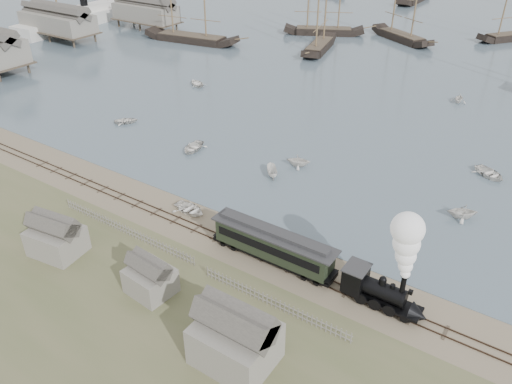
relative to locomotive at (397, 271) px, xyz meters
The scene contains 21 objects.
ground 21.62m from the locomotive, behind, with size 600.00×600.00×0.00m, color gray.
rail_track 21.52m from the locomotive, behind, with size 120.00×1.80×0.16m.
picket_fence_west 28.37m from the locomotive, 169.72° to the right, with size 19.00×0.10×1.20m, color gray, non-canonical shape.
picket_fence_east 11.10m from the locomotive, 147.31° to the right, with size 15.00×0.10×1.20m, color gray, non-canonical shape.
shed_left 33.25m from the locomotive, 160.50° to the right, with size 5.00×4.00×4.10m, color gray, non-canonical shape.
shed_mid 21.98m from the locomotive, 152.33° to the right, with size 4.00×3.50×3.60m, color gray, non-canonical shape.
shed_right 15.12m from the locomotive, 123.92° to the right, with size 6.00×5.00×5.10m, color gray, non-canonical shape.
western_wharf 105.77m from the locomotive, 156.60° to the left, with size 36.00×56.00×8.00m, color gray, non-canonical shape.
locomotive is the anchor object (origin of this frame).
passenger_coach 12.41m from the locomotive, behind, with size 13.32×2.57×3.23m.
beached_dinghy 25.20m from the locomotive, behind, with size 4.15×2.97×0.86m, color white.
steamship 124.84m from the locomotive, 151.85° to the left, with size 43.66×7.28×9.55m, color white, non-canonical shape.
rowboat_0 37.86m from the locomotive, 157.28° to the left, with size 4.39×3.14×0.91m, color white.
rowboat_1 27.61m from the locomotive, 136.77° to the left, with size 3.21×2.77×1.69m, color white.
rowboat_2 26.10m from the locomotive, 146.00° to the left, with size 3.20×1.21×1.24m, color white.
rowboat_3 30.38m from the locomotive, 86.28° to the left, with size 4.41×3.15×0.91m, color white.
rowboat_4 18.61m from the locomotive, 85.39° to the left, with size 3.36×2.90×1.77m, color white.
rowboat_6 63.57m from the locomotive, 145.10° to the left, with size 4.05×2.89×0.84m, color white.
rowboat_7 55.52m from the locomotive, 98.74° to the left, with size 3.03×2.62×1.60m, color white.
rowboat_8 52.57m from the locomotive, 162.03° to the left, with size 3.64×2.60×0.75m, color white.
schooner_10 83.45m from the locomotive, 121.92° to the left, with size 18.60×4.29×20.00m, color black, non-canonical shape.
Camera 1 is at (29.27, -35.40, 31.71)m, focal length 35.00 mm.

